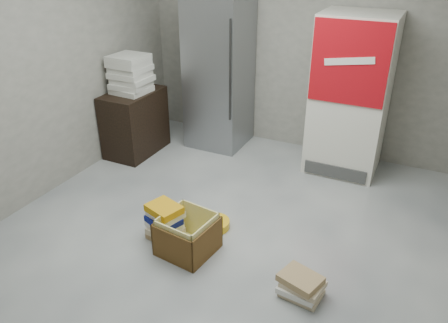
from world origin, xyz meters
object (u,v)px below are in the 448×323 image
at_px(steel_fridge, 219,73).
at_px(phonebook_stack_main, 165,222).
at_px(wood_shelf, 135,122).
at_px(cardboard_box, 188,237).
at_px(coke_cooler, 350,96).

height_order(steel_fridge, phonebook_stack_main, steel_fridge).
bearing_deg(wood_shelf, cardboard_box, -42.29).
distance_m(steel_fridge, wood_shelf, 1.23).
bearing_deg(coke_cooler, steel_fridge, 179.82).
distance_m(coke_cooler, cardboard_box, 2.48).
bearing_deg(wood_shelf, phonebook_stack_main, -46.42).
bearing_deg(cardboard_box, coke_cooler, 75.64).
relative_size(coke_cooler, wood_shelf, 2.25).
distance_m(steel_fridge, phonebook_stack_main, 2.33).
relative_size(wood_shelf, cardboard_box, 1.61).
xyz_separation_m(steel_fridge, wood_shelf, (-0.83, -0.73, -0.55)).
bearing_deg(steel_fridge, wood_shelf, -138.69).
distance_m(coke_cooler, wood_shelf, 2.63).
relative_size(wood_shelf, phonebook_stack_main, 2.15).
bearing_deg(coke_cooler, cardboard_box, -111.54).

